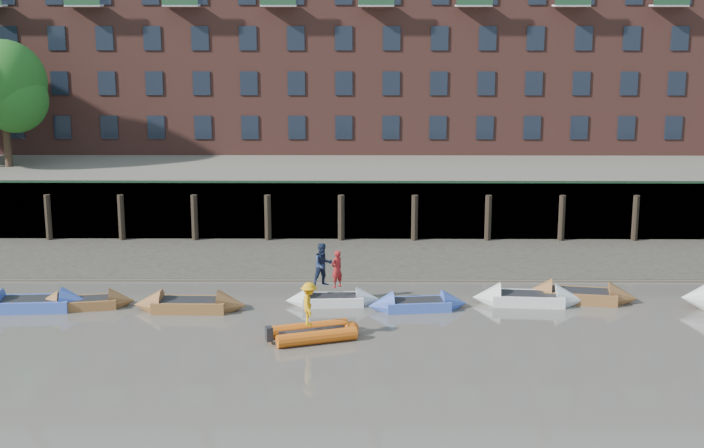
{
  "coord_description": "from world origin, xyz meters",
  "views": [
    {
      "loc": [
        -1.07,
        -30.29,
        12.77
      ],
      "look_at": [
        -1.35,
        12.0,
        3.2
      ],
      "focal_mm": 50.0,
      "sensor_mm": 36.0,
      "label": 1
    }
  ],
  "objects_px": {
    "rowboat_1": "(84,303)",
    "rowboat_4": "(418,305)",
    "rowboat_3": "(333,300)",
    "person_rower_b": "(323,265)",
    "rowboat_2": "(190,305)",
    "rowboat_0": "(32,304)",
    "rib_tender": "(316,332)",
    "person_rower_a": "(337,269)",
    "rowboat_5": "(528,299)",
    "rowboat_6": "(580,296)",
    "person_rib_crew": "(309,304)"
  },
  "relations": [
    {
      "from": "rowboat_0",
      "to": "rowboat_5",
      "type": "relative_size",
      "value": 1.04
    },
    {
      "from": "rowboat_2",
      "to": "rowboat_5",
      "type": "xyz_separation_m",
      "value": [
        14.51,
        1.01,
        -0.0
      ]
    },
    {
      "from": "rowboat_2",
      "to": "person_rib_crew",
      "type": "xyz_separation_m",
      "value": [
        5.26,
        -3.62,
        1.18
      ]
    },
    {
      "from": "person_rower_a",
      "to": "rowboat_6",
      "type": "bearing_deg",
      "value": 138.25
    },
    {
      "from": "rowboat_2",
      "to": "rowboat_4",
      "type": "distance_m",
      "value": 9.68
    },
    {
      "from": "rowboat_3",
      "to": "rib_tender",
      "type": "height_order",
      "value": "rowboat_3"
    },
    {
      "from": "rowboat_0",
      "to": "person_rower_a",
      "type": "relative_size",
      "value": 3.11
    },
    {
      "from": "rowboat_1",
      "to": "rowboat_4",
      "type": "xyz_separation_m",
      "value": [
        14.28,
        -0.12,
        0.0
      ]
    },
    {
      "from": "rowboat_0",
      "to": "rowboat_6",
      "type": "bearing_deg",
      "value": -1.31
    },
    {
      "from": "person_rower_b",
      "to": "rowboat_4",
      "type": "bearing_deg",
      "value": -35.6
    },
    {
      "from": "rowboat_2",
      "to": "person_rower_a",
      "type": "xyz_separation_m",
      "value": [
        6.23,
        0.84,
        1.37
      ]
    },
    {
      "from": "rowboat_3",
      "to": "rib_tender",
      "type": "relative_size",
      "value": 1.17
    },
    {
      "from": "rowboat_5",
      "to": "rib_tender",
      "type": "xyz_separation_m",
      "value": [
        -8.99,
        -4.56,
        0.02
      ]
    },
    {
      "from": "rowboat_2",
      "to": "rowboat_6",
      "type": "xyz_separation_m",
      "value": [
        16.86,
        1.43,
        0.0
      ]
    },
    {
      "from": "person_rower_b",
      "to": "rowboat_3",
      "type": "bearing_deg",
      "value": -48.35
    },
    {
      "from": "rowboat_2",
      "to": "rib_tender",
      "type": "bearing_deg",
      "value": -31.78
    },
    {
      "from": "rib_tender",
      "to": "rowboat_3",
      "type": "bearing_deg",
      "value": 64.07
    },
    {
      "from": "rib_tender",
      "to": "person_rower_a",
      "type": "bearing_deg",
      "value": 61.68
    },
    {
      "from": "rib_tender",
      "to": "person_rower_b",
      "type": "distance_m",
      "value": 4.86
    },
    {
      "from": "rowboat_2",
      "to": "rib_tender",
      "type": "distance_m",
      "value": 6.57
    },
    {
      "from": "rib_tender",
      "to": "rowboat_2",
      "type": "bearing_deg",
      "value": 128.0
    },
    {
      "from": "rowboat_4",
      "to": "rowboat_6",
      "type": "distance_m",
      "value": 7.28
    },
    {
      "from": "rowboat_0",
      "to": "person_rib_crew",
      "type": "distance_m",
      "value": 12.6
    },
    {
      "from": "rowboat_1",
      "to": "person_rib_crew",
      "type": "height_order",
      "value": "person_rib_crew"
    },
    {
      "from": "rowboat_1",
      "to": "rowboat_5",
      "type": "distance_m",
      "value": 19.12
    },
    {
      "from": "rib_tender",
      "to": "person_rib_crew",
      "type": "distance_m",
      "value": 1.2
    },
    {
      "from": "rowboat_4",
      "to": "rib_tender",
      "type": "xyz_separation_m",
      "value": [
        -4.16,
        -3.76,
        0.04
      ]
    },
    {
      "from": "rowboat_3",
      "to": "person_rib_crew",
      "type": "height_order",
      "value": "person_rib_crew"
    },
    {
      "from": "rowboat_2",
      "to": "rowboat_3",
      "type": "relative_size",
      "value": 1.16
    },
    {
      "from": "rowboat_2",
      "to": "rowboat_5",
      "type": "relative_size",
      "value": 0.99
    },
    {
      "from": "person_rower_a",
      "to": "person_rib_crew",
      "type": "distance_m",
      "value": 4.57
    },
    {
      "from": "rowboat_2",
      "to": "rowboat_0",
      "type": "bearing_deg",
      "value": -179.56
    },
    {
      "from": "rowboat_6",
      "to": "person_rower_a",
      "type": "height_order",
      "value": "person_rower_a"
    },
    {
      "from": "rowboat_1",
      "to": "person_rower_a",
      "type": "distance_m",
      "value": 10.92
    },
    {
      "from": "rowboat_3",
      "to": "person_rower_b",
      "type": "distance_m",
      "value": 1.59
    },
    {
      "from": "rowboat_6",
      "to": "person_rower_a",
      "type": "xyz_separation_m",
      "value": [
        -10.63,
        -0.59,
        1.36
      ]
    },
    {
      "from": "rowboat_5",
      "to": "rib_tender",
      "type": "distance_m",
      "value": 10.08
    },
    {
      "from": "rowboat_5",
      "to": "person_rower_b",
      "type": "distance_m",
      "value": 9.01
    },
    {
      "from": "person_rib_crew",
      "to": "rowboat_4",
      "type": "bearing_deg",
      "value": -51.87
    },
    {
      "from": "rowboat_1",
      "to": "rowboat_6",
      "type": "distance_m",
      "value": 21.48
    },
    {
      "from": "rowboat_3",
      "to": "rowboat_4",
      "type": "distance_m",
      "value": 3.7
    },
    {
      "from": "person_rib_crew",
      "to": "rowboat_1",
      "type": "bearing_deg",
      "value": 65.5
    },
    {
      "from": "rowboat_4",
      "to": "rowboat_0",
      "type": "bearing_deg",
      "value": 174.03
    },
    {
      "from": "rowboat_0",
      "to": "rowboat_1",
      "type": "height_order",
      "value": "rowboat_0"
    },
    {
      "from": "rowboat_6",
      "to": "person_rower_a",
      "type": "relative_size",
      "value": 3.1
    },
    {
      "from": "rowboat_1",
      "to": "person_rower_b",
      "type": "distance_m",
      "value": 10.36
    },
    {
      "from": "rowboat_2",
      "to": "person_rower_b",
      "type": "distance_m",
      "value": 5.92
    },
    {
      "from": "rowboat_6",
      "to": "person_rower_b",
      "type": "height_order",
      "value": "person_rower_b"
    },
    {
      "from": "rowboat_6",
      "to": "rowboat_3",
      "type": "bearing_deg",
      "value": -167.08
    },
    {
      "from": "rowboat_6",
      "to": "person_rower_b",
      "type": "relative_size",
      "value": 2.69
    }
  ]
}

